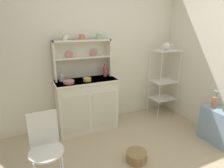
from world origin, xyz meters
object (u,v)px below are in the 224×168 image
at_px(wire_chair, 45,143).
at_px(bakers_rack, 164,76).
at_px(bowl_mixing_large, 69,82).
at_px(jam_bottle, 105,71).
at_px(hutch_cabinet, 87,104).
at_px(floor_basket, 136,156).
at_px(utensil_jar, 62,78).
at_px(flower_vase, 215,101).
at_px(porcelain_teapot, 166,46).
at_px(side_shelf_blue, 218,126).
at_px(hutch_shelf_unit, 82,56).
at_px(cup_cream_0, 65,38).

bearing_deg(wire_chair, bakers_rack, 53.28).
bearing_deg(bowl_mixing_large, jam_bottle, 13.56).
distance_m(hutch_cabinet, bowl_mixing_large, 0.54).
bearing_deg(bowl_mixing_large, floor_basket, -57.71).
bearing_deg(utensil_jar, wire_chair, -110.01).
relative_size(utensil_jar, flower_vase, 0.91).
xyz_separation_m(bowl_mixing_large, porcelain_teapot, (1.82, 0.02, 0.45)).
distance_m(bakers_rack, flower_vase, 1.04).
xyz_separation_m(bakers_rack, bowl_mixing_large, (-1.82, -0.02, 0.12)).
bearing_deg(porcelain_teapot, floor_basket, -139.73).
distance_m(hutch_cabinet, jam_bottle, 0.64).
relative_size(bowl_mixing_large, utensil_jar, 0.70).
height_order(jam_bottle, utensil_jar, utensil_jar).
bearing_deg(porcelain_teapot, bakers_rack, 0.00).
bearing_deg(floor_basket, utensil_jar, 121.65).
distance_m(wire_chair, porcelain_teapot, 2.60).
height_order(wire_chair, jam_bottle, jam_bottle).
relative_size(side_shelf_blue, utensil_jar, 2.20).
xyz_separation_m(hutch_cabinet, flower_vase, (1.68, -1.07, 0.18)).
xyz_separation_m(hutch_shelf_unit, cup_cream_0, (-0.26, -0.04, 0.29)).
bearing_deg(side_shelf_blue, bakers_rack, 97.45).
relative_size(cup_cream_0, flower_vase, 0.34).
relative_size(side_shelf_blue, flower_vase, 2.01).
xyz_separation_m(hutch_cabinet, hutch_shelf_unit, (-0.00, 0.16, 0.79)).
bearing_deg(hutch_cabinet, bakers_rack, -2.03).
bearing_deg(side_shelf_blue, jam_bottle, 135.76).
relative_size(bakers_rack, floor_basket, 4.64).
xyz_separation_m(bowl_mixing_large, jam_bottle, (0.66, 0.16, 0.07)).
relative_size(hutch_cabinet, bowl_mixing_large, 5.94).
relative_size(side_shelf_blue, cup_cream_0, 5.89).
bearing_deg(flower_vase, porcelain_teapot, 98.45).
bearing_deg(bowl_mixing_large, porcelain_teapot, 0.60).
relative_size(hutch_shelf_unit, bakers_rack, 0.73).
distance_m(side_shelf_blue, bowl_mixing_large, 2.35).
relative_size(cup_cream_0, jam_bottle, 0.41).
distance_m(side_shelf_blue, utensil_jar, 2.50).
relative_size(side_shelf_blue, porcelain_teapot, 2.31).
height_order(wire_chair, porcelain_teapot, porcelain_teapot).
relative_size(wire_chair, floor_basket, 3.09).
height_order(bowl_mixing_large, flower_vase, bowl_mixing_large).
bearing_deg(porcelain_teapot, hutch_shelf_unit, 171.95).
bearing_deg(porcelain_teapot, flower_vase, -81.55).
bearing_deg(wire_chair, jam_bottle, 74.71).
height_order(bakers_rack, side_shelf_blue, bakers_rack).
relative_size(bakers_rack, jam_bottle, 5.77).
xyz_separation_m(floor_basket, utensil_jar, (-0.71, 1.14, 0.87)).
relative_size(bakers_rack, flower_vase, 4.85).
xyz_separation_m(utensil_jar, porcelain_teapot, (1.90, -0.13, 0.42)).
bearing_deg(wire_chair, porcelain_teapot, 53.29).
bearing_deg(wire_chair, hutch_shelf_unit, 87.79).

